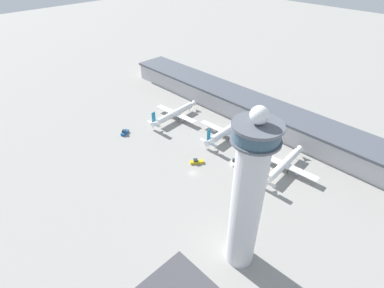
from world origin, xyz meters
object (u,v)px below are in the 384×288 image
airplane_gate_bravo (225,132)px  service_truck_catering (125,132)px  service_truck_fuel (234,162)px  airplane_gate_alpha (175,113)px  control_tower (247,196)px  service_truck_baggage (197,162)px  airplane_gate_charlie (284,165)px

airplane_gate_bravo → service_truck_catering: size_ratio=5.92×
service_truck_fuel → airplane_gate_alpha: bearing=170.7°
control_tower → airplane_gate_bravo: 89.75m
service_truck_baggage → service_truck_catering: bearing=-167.8°
airplane_gate_alpha → airplane_gate_charlie: 82.86m
airplane_gate_alpha → airplane_gate_bravo: size_ratio=1.03×
airplane_gate_alpha → airplane_gate_bravo: 40.34m
control_tower → service_truck_baggage: size_ratio=9.08×
airplane_gate_bravo → service_truck_fuel: size_ratio=6.95×
service_truck_catering → airplane_gate_bravo: bearing=41.3°
airplane_gate_bravo → service_truck_catering: (-48.25, -42.34, -3.32)m
control_tower → service_truck_baggage: bearing=150.5°
airplane_gate_charlie → service_truck_baggage: airplane_gate_charlie is taller
service_truck_fuel → service_truck_baggage: service_truck_fuel is taller
airplane_gate_alpha → service_truck_baggage: (45.11, -24.30, -3.42)m
airplane_gate_charlie → service_truck_fuel: bearing=-148.1°
airplane_gate_charlie → control_tower: bearing=-74.7°
control_tower → service_truck_fuel: bearing=130.7°
service_truck_catering → service_truck_baggage: 54.78m
airplane_gate_bravo → airplane_gate_charlie: (42.93, -2.40, -0.04)m
service_truck_fuel → service_truck_baggage: bearing=-136.5°
service_truck_baggage → airplane_gate_alpha: bearing=151.7°
airplane_gate_charlie → service_truck_baggage: bearing=-143.0°
control_tower → airplane_gate_alpha: (-98.79, 54.68, -29.05)m
airplane_gate_alpha → service_truck_baggage: size_ratio=5.59×
airplane_gate_bravo → airplane_gate_charlie: bearing=-3.2°
control_tower → service_truck_fuel: size_ratio=11.69×
service_truck_fuel → airplane_gate_bravo: bearing=141.4°
airplane_gate_bravo → airplane_gate_charlie: size_ratio=1.00×
service_truck_catering → service_truck_fuel: size_ratio=1.17×
service_truck_catering → service_truck_baggage: service_truck_catering is taller
control_tower → airplane_gate_bravo: size_ratio=1.68×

